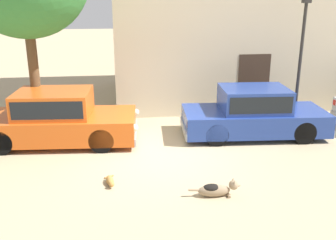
% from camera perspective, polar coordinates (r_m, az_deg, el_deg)
% --- Properties ---
extents(ground_plane, '(80.00, 80.00, 0.00)m').
position_cam_1_polar(ground_plane, '(9.98, -1.97, -5.35)').
color(ground_plane, tan).
extents(parked_sedan_nearest, '(4.59, 2.05, 1.49)m').
position_cam_1_polar(parked_sedan_nearest, '(11.06, -16.38, 0.33)').
color(parked_sedan_nearest, '#D15619').
rests_on(parked_sedan_nearest, ground_plane).
extents(parked_sedan_second, '(4.35, 1.92, 1.45)m').
position_cam_1_polar(parked_sedan_second, '(11.45, 12.72, 1.13)').
color(parked_sedan_second, navy).
rests_on(parked_sedan_second, ground_plane).
extents(apartment_block, '(13.41, 5.73, 7.44)m').
position_cam_1_polar(apartment_block, '(16.54, 16.85, 16.54)').
color(apartment_block, beige).
rests_on(apartment_block, ground_plane).
extents(stray_dog_spotted, '(1.10, 0.26, 0.37)m').
position_cam_1_polar(stray_dog_spotted, '(8.08, 7.30, -10.22)').
color(stray_dog_spotted, '#997F60').
rests_on(stray_dog_spotted, ground_plane).
extents(stray_cat, '(0.25, 0.67, 0.17)m').
position_cam_1_polar(stray_cat, '(8.60, -8.65, -9.00)').
color(stray_cat, '#B77F3D').
rests_on(stray_cat, ground_plane).
extents(street_lamp, '(0.22, 0.22, 4.04)m').
position_cam_1_polar(street_lamp, '(12.53, 19.40, 10.70)').
color(street_lamp, '#2D2B28').
rests_on(street_lamp, ground_plane).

